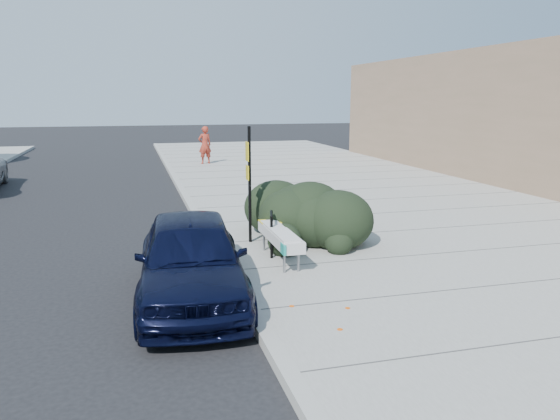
{
  "coord_description": "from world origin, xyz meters",
  "views": [
    {
      "loc": [
        -1.65,
        -9.57,
        3.28
      ],
      "look_at": [
        1.27,
        1.15,
        1.0
      ],
      "focal_mm": 35.0,
      "sensor_mm": 36.0,
      "label": 1
    }
  ],
  "objects": [
    {
      "name": "sedan_navy",
      "position": [
        -0.8,
        -0.95,
        0.73
      ],
      "size": [
        2.02,
        4.37,
        1.45
      ],
      "primitive_type": "imported",
      "rotation": [
        0.0,
        0.0,
        -0.07
      ],
      "color": "black",
      "rests_on": "ground"
    },
    {
      "name": "hedge",
      "position": [
        2.18,
        2.5,
        0.9
      ],
      "size": [
        3.15,
        4.44,
        1.51
      ],
      "primitive_type": "ellipsoid",
      "rotation": [
        0.0,
        0.0,
        -0.31
      ],
      "color": "black",
      "rests_on": "sidewalk_near"
    },
    {
      "name": "bench",
      "position": [
        1.07,
        0.4,
        0.64
      ],
      "size": [
        0.42,
        2.05,
        0.62
      ],
      "rotation": [
        0.0,
        0.0,
        0.0
      ],
      "color": "gray",
      "rests_on": "sidewalk_near"
    },
    {
      "name": "bike_rack",
      "position": [
        1.01,
        0.85,
        0.67
      ],
      "size": [
        0.19,
        0.58,
        0.87
      ],
      "rotation": [
        0.0,
        0.0,
        -0.25
      ],
      "color": "black",
      "rests_on": "sidewalk_near"
    },
    {
      "name": "sidewalk_near",
      "position": [
        5.6,
        5.0,
        0.07
      ],
      "size": [
        11.2,
        50.0,
        0.15
      ],
      "primitive_type": "cube",
      "color": "gray",
      "rests_on": "ground"
    },
    {
      "name": "pedestrian",
      "position": [
        1.81,
        17.02,
        1.06
      ],
      "size": [
        0.75,
        0.59,
        1.81
      ],
      "primitive_type": "imported",
      "rotation": [
        0.0,
        0.0,
        3.41
      ],
      "color": "maroon",
      "rests_on": "sidewalk_near"
    },
    {
      "name": "ground",
      "position": [
        0.0,
        0.0,
        0.0
      ],
      "size": [
        120.0,
        120.0,
        0.0
      ],
      "primitive_type": "plane",
      "color": "black",
      "rests_on": "ground"
    },
    {
      "name": "curb_near",
      "position": [
        0.0,
        5.0,
        0.08
      ],
      "size": [
        0.22,
        50.0,
        0.17
      ],
      "primitive_type": "cube",
      "color": "#9E9E99",
      "rests_on": "ground"
    },
    {
      "name": "sign_post",
      "position": [
        0.78,
        1.93,
        1.6
      ],
      "size": [
        0.09,
        0.29,
        2.55
      ],
      "rotation": [
        0.0,
        0.0,
        -0.03
      ],
      "color": "black",
      "rests_on": "sidewalk_near"
    }
  ]
}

